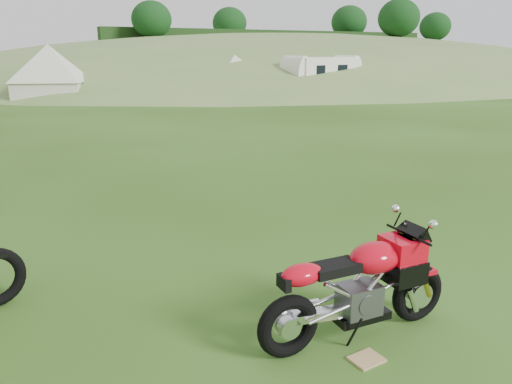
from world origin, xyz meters
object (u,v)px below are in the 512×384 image
sport_motorcycle (358,280)px  plywood_board (367,359)px  caravan (321,76)px  tent_left (50,73)px  tent_right (235,73)px

sport_motorcycle → plywood_board: bearing=-110.8°
caravan → plywood_board: bearing=-129.5°
tent_left → tent_right: (9.41, -1.34, -0.17)m
sport_motorcycle → plywood_board: (-0.15, -0.32, -0.53)m
tent_left → caravan: size_ratio=0.69×
sport_motorcycle → tent_right: tent_right is taller
sport_motorcycle → caravan: bearing=58.7°
plywood_board → caravan: size_ratio=0.06×
plywood_board → tent_left: 24.24m
plywood_board → caravan: 24.40m
tent_right → caravan: 4.76m
tent_right → caravan: size_ratio=0.61×
sport_motorcycle → tent_right: size_ratio=0.67×
plywood_board → caravan: bearing=55.4°
sport_motorcycle → tent_right: 24.60m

